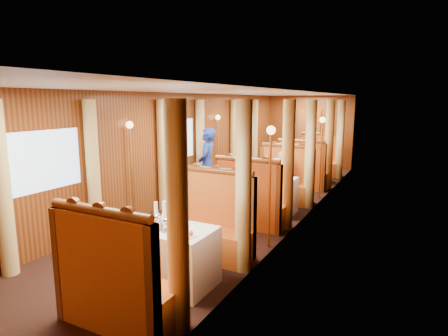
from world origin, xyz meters
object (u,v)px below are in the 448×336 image
Objects in this scene: tea_tray at (164,228)px; rose_vase_mid at (271,170)px; table_far at (311,169)px; banquette_far_aft at (319,162)px; banquette_near_fwd at (116,288)px; fruit_plate at (187,235)px; teapot_right at (167,225)px; teapot_back at (168,221)px; rose_vase_far at (313,150)px; banquette_mid_aft at (284,184)px; table_near at (172,256)px; table_mid at (269,195)px; passenger at (282,172)px; banquette_near_aft at (211,229)px; banquette_mid_fwd at (250,205)px; teapot_left at (157,222)px; steward at (207,165)px; banquette_far_fwd at (302,173)px.

rose_vase_mid is at bearing 88.01° from tea_tray.
banquette_far_aft reaches higher than table_far.
banquette_near_fwd is at bearing -90.00° from table_far.
fruit_plate reaches higher than tea_tray.
table_far is 6.90× the size of teapot_right.
tea_tray is 0.11m from teapot_back.
rose_vase_far reaches higher than table_far.
banquette_far_aft reaches higher than fruit_plate.
table_far is (0.00, 2.49, -0.05)m from banquette_mid_aft.
table_near is 4.61× the size of fruit_plate.
banquette_far_aft is (0.00, 1.01, 0.05)m from table_far.
banquette_mid_aft reaches higher than teapot_back.
table_mid is 0.87m from passenger.
banquette_near_aft is 1.00× the size of banquette_mid_fwd.
teapot_left is (-0.17, -0.06, 0.44)m from table_near.
fruit_plate is (0.32, -7.15, 0.39)m from table_far.
banquette_near_aft is 7.82× the size of teapot_left.
steward is at bearing 111.93° from tea_tray.
tea_tray is 0.42m from fruit_plate.
teapot_back is at bearing 149.59° from table_near.
banquette_far_aft is (0.00, 3.50, 0.00)m from banquette_mid_aft.
table_far is at bearing 90.00° from banquette_near_aft.
banquette_near_fwd is 1.00× the size of banquette_mid_aft.
table_near is 1.38× the size of passenger.
banquette_near_fwd is at bearing -90.00° from table_mid.
banquette_mid_fwd is at bearing -90.00° from banquette_far_fwd.
banquette_mid_fwd is at bearing 107.53° from teapot_back.
table_far is at bearing 92.59° from fruit_plate.
table_mid is at bearing -90.00° from banquette_far_fwd.
teapot_back is 0.42× the size of rose_vase_mid.
teapot_back is (-0.08, -3.45, 0.44)m from table_mid.
banquette_near_fwd and banquette_far_aft have the same top height.
teapot_left reaches higher than tea_tray.
banquette_mid_fwd is 2.60m from teapot_right.
teapot_left is at bearing -92.16° from banquette_mid_aft.
rose_vase_mid is at bearing -90.01° from rose_vase_far.
table_far is 7.08m from teapot_left.
tea_tray is at bearing -91.89° from banquette_mid_fwd.
teapot_right reaches higher than table_near.
banquette_far_fwd is 2.85m from steward.
teapot_back is at bearing -94.87° from banquette_near_aft.
banquette_near_fwd is at bearing -110.53° from fruit_plate.
banquette_mid_fwd is 2.68m from fruit_plate.
teapot_right is at bearing -90.15° from banquette_mid_aft.
table_far is 3.57m from rose_vase_mid.
tea_tray is (-0.08, -3.55, 0.38)m from table_mid.
tea_tray is (-0.08, -1.07, 0.33)m from banquette_near_aft.
table_far is at bearing 89.32° from tea_tray.
teapot_left is at bearing 3.94° from steward.
rose_vase_mid reaches higher than table_mid.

